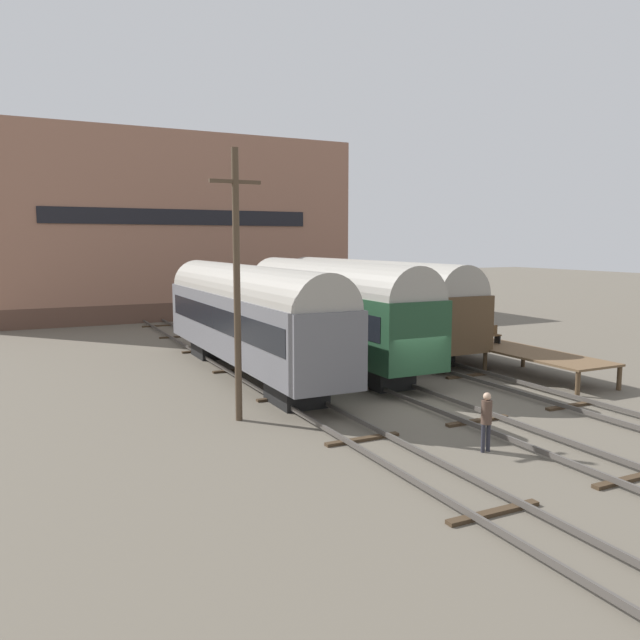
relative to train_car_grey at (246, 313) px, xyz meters
name	(u,v)px	position (x,y,z in m)	size (l,w,h in m)	color
ground_plane	(426,402)	(4.63, -7.76, -2.98)	(200.00, 200.00, 0.00)	#60594C
track_left	(321,413)	(0.00, -7.76, -2.84)	(2.60, 60.00, 0.26)	#4C4742
track_middle	(426,399)	(4.63, -7.76, -2.84)	(2.60, 60.00, 0.26)	#4C4742
track_right	(516,387)	(9.25, -7.76, -2.84)	(2.60, 60.00, 0.26)	#4C4742
train_car_grey	(246,313)	(0.00, 0.00, 0.00)	(2.88, 17.29, 5.21)	black
train_car_green	(331,306)	(4.63, 0.45, 0.04)	(3.02, 15.57, 5.32)	black
train_car_brown	(369,298)	(9.25, 4.49, -0.05)	(3.13, 18.12, 5.19)	black
station_platform	(505,348)	(11.95, -4.13, -1.95)	(2.76, 11.40, 1.13)	brown
bench	(488,334)	(11.71, -3.12, -1.37)	(1.40, 0.40, 0.91)	brown
person_worker	(486,416)	(2.77, -13.30, -1.88)	(0.32, 0.32, 1.82)	#282833
utility_pole	(237,283)	(-2.75, -6.83, 1.88)	(1.80, 0.24, 9.39)	#473828
warehouse_building	(166,228)	(2.49, 27.53, 4.45)	(29.65, 11.83, 14.85)	brown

